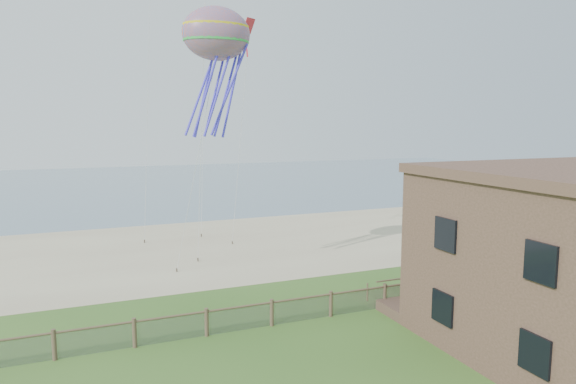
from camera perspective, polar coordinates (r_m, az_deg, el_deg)
sand_beach at (r=38.82m, az=-10.17°, el=-6.12°), size 72.00×20.00×0.02m
ocean at (r=81.80m, az=-16.72°, el=0.85°), size 160.00×68.00×0.02m
chainlink_fence at (r=23.91m, az=-1.82°, el=-13.41°), size 36.20×0.20×1.25m
motel_deck at (r=30.13m, az=23.17°, el=-10.16°), size 15.00×2.00×0.50m
picnic_table at (r=26.89m, az=15.54°, el=-11.66°), size 2.14×1.87×0.76m
octopus_kite at (r=29.27m, az=-7.90°, el=13.29°), size 3.84×2.84×7.54m
kite_red at (r=35.25m, az=-4.38°, el=17.15°), size 1.69×1.81×2.13m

